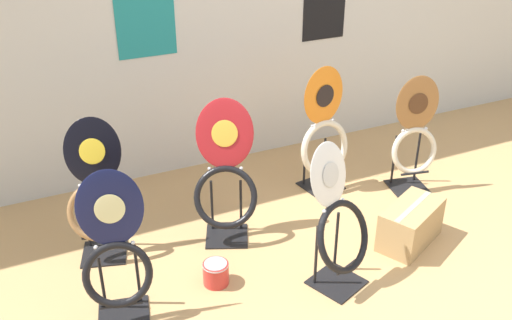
% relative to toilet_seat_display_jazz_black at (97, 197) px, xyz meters
% --- Properties ---
extents(ground_plane, '(14.00, 14.00, 0.00)m').
position_rel_toilet_seat_display_jazz_black_xyz_m(ground_plane, '(1.66, -1.47, -0.41)').
color(ground_plane, tan).
extents(toilet_seat_display_jazz_black, '(0.43, 0.39, 0.90)m').
position_rel_toilet_seat_display_jazz_black_xyz_m(toilet_seat_display_jazz_black, '(0.00, 0.00, 0.00)').
color(toilet_seat_display_jazz_black, black).
rests_on(toilet_seat_display_jazz_black, ground_plane).
extents(toilet_seat_display_navy_moon, '(0.40, 0.33, 0.89)m').
position_rel_toilet_seat_display_jazz_black_xyz_m(toilet_seat_display_navy_moon, '(-0.03, -0.64, -0.01)').
color(toilet_seat_display_navy_moon, black).
rests_on(toilet_seat_display_navy_moon, ground_plane).
extents(toilet_seat_display_orange_sun, '(0.45, 0.32, 0.97)m').
position_rel_toilet_seat_display_jazz_black_xyz_m(toilet_seat_display_orange_sun, '(1.71, 0.12, 0.03)').
color(toilet_seat_display_orange_sun, black).
rests_on(toilet_seat_display_orange_sun, ground_plane).
extents(toilet_seat_display_woodgrain, '(0.38, 0.33, 0.91)m').
position_rel_toilet_seat_display_jazz_black_xyz_m(toilet_seat_display_woodgrain, '(2.31, -0.18, 0.01)').
color(toilet_seat_display_woodgrain, black).
rests_on(toilet_seat_display_woodgrain, ground_plane).
extents(toilet_seat_display_crimson_swirl, '(0.51, 0.51, 0.93)m').
position_rel_toilet_seat_display_jazz_black_xyz_m(toilet_seat_display_crimson_swirl, '(0.80, -0.15, 0.02)').
color(toilet_seat_display_crimson_swirl, black).
rests_on(toilet_seat_display_crimson_swirl, ground_plane).
extents(toilet_seat_display_white_plain, '(0.48, 0.42, 0.89)m').
position_rel_toilet_seat_display_jazz_black_xyz_m(toilet_seat_display_white_plain, '(1.19, -0.89, 0.01)').
color(toilet_seat_display_white_plain, black).
rests_on(toilet_seat_display_white_plain, ground_plane).
extents(paint_can, '(0.16, 0.16, 0.15)m').
position_rel_toilet_seat_display_jazz_black_xyz_m(paint_can, '(0.54, -0.60, -0.34)').
color(paint_can, red).
rests_on(paint_can, ground_plane).
extents(storage_box, '(0.54, 0.43, 0.28)m').
position_rel_toilet_seat_display_jazz_black_xyz_m(storage_box, '(1.86, -0.76, -0.27)').
color(storage_box, tan).
rests_on(storage_box, ground_plane).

